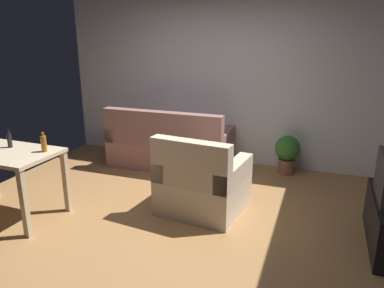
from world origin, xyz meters
TOP-DOWN VIEW (x-y plane):
  - ground_plane at (0.00, 0.00)m, footprint 5.20×4.40m
  - wall_rear at (0.00, 2.20)m, footprint 5.20×0.10m
  - couch at (-0.66, 1.59)m, footprint 1.82×0.84m
  - desk at (-1.75, -0.47)m, footprint 1.22×0.73m
  - potted_plant at (1.06, 1.90)m, footprint 0.36×0.36m
  - armchair at (0.27, 0.36)m, footprint 0.99×0.94m
  - bottle_dark at (-1.76, -0.34)m, footprint 0.05×0.05m
  - bottle_amber at (-1.29, -0.34)m, footprint 0.06×0.06m

SIDE VIEW (x-z plane):
  - ground_plane at x=0.00m, z-range -0.02..0.00m
  - couch at x=-0.66m, z-range -0.15..0.77m
  - armchair at x=0.27m, z-range -0.14..0.78m
  - potted_plant at x=1.06m, z-range 0.05..0.62m
  - desk at x=-1.75m, z-range 0.27..1.03m
  - bottle_dark at x=-1.76m, z-range 0.74..0.95m
  - bottle_amber at x=-1.29m, z-range 0.74..0.96m
  - wall_rear at x=0.00m, z-range 0.00..2.70m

